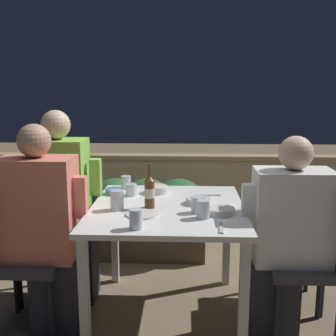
{
  "coord_description": "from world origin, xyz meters",
  "views": [
    {
      "loc": [
        0.11,
        -2.47,
        1.46
      ],
      "look_at": [
        0.0,
        0.08,
        0.95
      ],
      "focal_mm": 45.0,
      "sensor_mm": 36.0,
      "label": 1
    }
  ],
  "objects_px": {
    "chair_right_far": "(306,227)",
    "beer_bottle": "(150,191)",
    "chair_right_near": "(319,248)",
    "person_white_polo": "(285,239)",
    "chair_left_near": "(13,243)",
    "person_coral_top": "(45,231)",
    "chair_left_far": "(37,222)",
    "person_green_blouse": "(64,206)"
  },
  "relations": [
    {
      "from": "chair_left_far",
      "to": "chair_right_near",
      "type": "relative_size",
      "value": 1.0
    },
    {
      "from": "person_green_blouse",
      "to": "chair_right_near",
      "type": "height_order",
      "value": "person_green_blouse"
    },
    {
      "from": "person_coral_top",
      "to": "chair_right_far",
      "type": "bearing_deg",
      "value": 13.04
    },
    {
      "from": "person_coral_top",
      "to": "chair_right_near",
      "type": "distance_m",
      "value": 1.58
    },
    {
      "from": "person_coral_top",
      "to": "chair_left_far",
      "type": "distance_m",
      "value": 0.44
    },
    {
      "from": "person_coral_top",
      "to": "person_green_blouse",
      "type": "relative_size",
      "value": 0.96
    },
    {
      "from": "chair_right_far",
      "to": "beer_bottle",
      "type": "height_order",
      "value": "beer_bottle"
    },
    {
      "from": "person_coral_top",
      "to": "chair_right_near",
      "type": "relative_size",
      "value": 1.38
    },
    {
      "from": "person_green_blouse",
      "to": "beer_bottle",
      "type": "height_order",
      "value": "person_green_blouse"
    },
    {
      "from": "chair_left_near",
      "to": "person_coral_top",
      "type": "bearing_deg",
      "value": 0.0
    },
    {
      "from": "person_green_blouse",
      "to": "person_white_polo",
      "type": "relative_size",
      "value": 1.1
    },
    {
      "from": "chair_right_far",
      "to": "beer_bottle",
      "type": "xyz_separation_m",
      "value": [
        -1.0,
        -0.25,
        0.29
      ]
    },
    {
      "from": "person_white_polo",
      "to": "chair_right_far",
      "type": "relative_size",
      "value": 1.32
    },
    {
      "from": "person_coral_top",
      "to": "person_green_blouse",
      "type": "bearing_deg",
      "value": 89.53
    },
    {
      "from": "chair_left_near",
      "to": "person_coral_top",
      "type": "distance_m",
      "value": 0.21
    },
    {
      "from": "chair_left_near",
      "to": "chair_right_near",
      "type": "xyz_separation_m",
      "value": [
        1.77,
        0.01,
        0.0
      ]
    },
    {
      "from": "chair_left_far",
      "to": "person_white_polo",
      "type": "bearing_deg",
      "value": -13.47
    },
    {
      "from": "person_coral_top",
      "to": "person_white_polo",
      "type": "distance_m",
      "value": 1.38
    },
    {
      "from": "person_white_polo",
      "to": "person_coral_top",
      "type": "bearing_deg",
      "value": -179.55
    },
    {
      "from": "chair_left_near",
      "to": "chair_left_far",
      "type": "bearing_deg",
      "value": 89.29
    },
    {
      "from": "chair_right_far",
      "to": "beer_bottle",
      "type": "bearing_deg",
      "value": -166.28
    },
    {
      "from": "chair_right_far",
      "to": "beer_bottle",
      "type": "distance_m",
      "value": 1.07
    },
    {
      "from": "chair_left_near",
      "to": "person_white_polo",
      "type": "bearing_deg",
      "value": 0.39
    },
    {
      "from": "person_green_blouse",
      "to": "chair_right_far",
      "type": "bearing_deg",
      "value": -0.57
    },
    {
      "from": "chair_left_near",
      "to": "person_coral_top",
      "type": "relative_size",
      "value": 0.72
    },
    {
      "from": "chair_right_near",
      "to": "person_white_polo",
      "type": "height_order",
      "value": "person_white_polo"
    },
    {
      "from": "chair_left_near",
      "to": "person_white_polo",
      "type": "distance_m",
      "value": 1.58
    },
    {
      "from": "chair_right_near",
      "to": "beer_bottle",
      "type": "xyz_separation_m",
      "value": [
        -0.98,
        0.12,
        0.29
      ]
    },
    {
      "from": "chair_left_far",
      "to": "chair_right_far",
      "type": "distance_m",
      "value": 1.79
    },
    {
      "from": "chair_left_far",
      "to": "person_white_polo",
      "type": "height_order",
      "value": "person_white_polo"
    },
    {
      "from": "chair_right_near",
      "to": "beer_bottle",
      "type": "height_order",
      "value": "beer_bottle"
    },
    {
      "from": "chair_left_far",
      "to": "chair_right_far",
      "type": "relative_size",
      "value": 1.0
    },
    {
      "from": "chair_left_far",
      "to": "beer_bottle",
      "type": "height_order",
      "value": "beer_bottle"
    },
    {
      "from": "chair_right_near",
      "to": "person_white_polo",
      "type": "bearing_deg",
      "value": 180.0
    },
    {
      "from": "chair_left_near",
      "to": "person_white_polo",
      "type": "xyz_separation_m",
      "value": [
        1.58,
        0.01,
        0.05
      ]
    },
    {
      "from": "chair_right_near",
      "to": "person_white_polo",
      "type": "distance_m",
      "value": 0.2
    },
    {
      "from": "person_white_polo",
      "to": "person_green_blouse",
      "type": "bearing_deg",
      "value": 164.73
    },
    {
      "from": "beer_bottle",
      "to": "person_white_polo",
      "type": "bearing_deg",
      "value": -8.41
    },
    {
      "from": "chair_left_near",
      "to": "person_white_polo",
      "type": "relative_size",
      "value": 0.76
    },
    {
      "from": "person_white_polo",
      "to": "beer_bottle",
      "type": "distance_m",
      "value": 0.83
    },
    {
      "from": "person_green_blouse",
      "to": "chair_right_near",
      "type": "relative_size",
      "value": 1.44
    },
    {
      "from": "person_coral_top",
      "to": "chair_left_far",
      "type": "relative_size",
      "value": 1.38
    }
  ]
}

